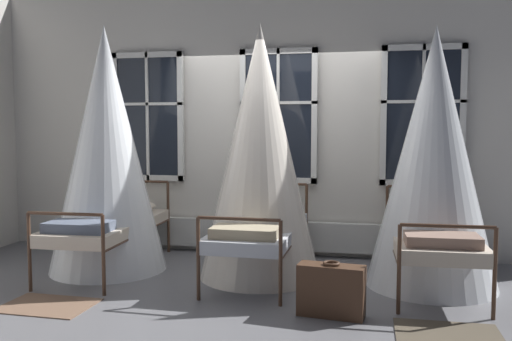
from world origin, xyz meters
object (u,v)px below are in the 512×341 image
at_px(suitcase_dark, 331,290).
at_px(cot_second, 260,156).
at_px(cot_first, 107,153).
at_px(cot_third, 433,162).

bearing_deg(suitcase_dark, cot_second, 134.87).
distance_m(cot_second, suitcase_dark, 1.74).
distance_m(cot_first, cot_third, 3.48).
relative_size(cot_third, suitcase_dark, 4.45).
xyz_separation_m(cot_first, cot_third, (3.48, 0.05, -0.06)).
bearing_deg(suitcase_dark, cot_third, 57.62).
bearing_deg(cot_second, cot_third, -89.07).
xyz_separation_m(cot_third, suitcase_dark, (-0.93, -1.10, -1.03)).
height_order(cot_first, suitcase_dark, cot_first).
bearing_deg(cot_second, cot_first, 92.75).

